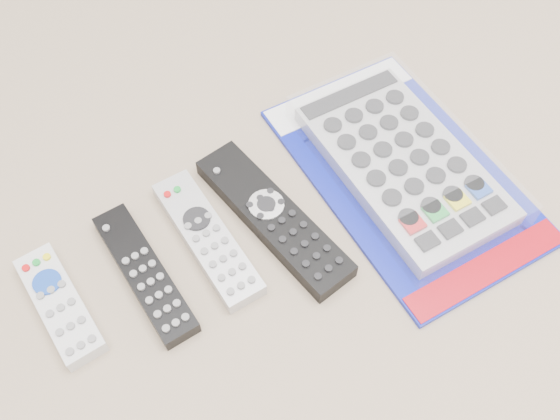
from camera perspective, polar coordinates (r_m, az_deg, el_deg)
remote_small_grey at (r=0.75m, az=-19.50°, el=-8.16°), size 0.05×0.15×0.02m
remote_slim_black at (r=0.74m, az=-12.25°, el=-5.70°), size 0.05×0.19×0.02m
remote_silver_dvd at (r=0.75m, az=-6.65°, el=-2.57°), size 0.06×0.20×0.02m
remote_large_black at (r=0.76m, az=-0.59°, el=-0.67°), size 0.07×0.25×0.03m
jumbo_remote_packaged at (r=0.82m, az=11.24°, el=4.32°), size 0.26×0.39×0.05m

